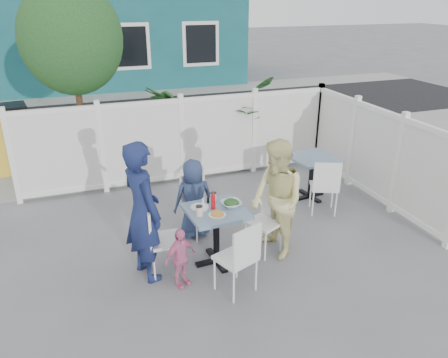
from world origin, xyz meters
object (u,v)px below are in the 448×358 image
object	(u,v)px
utility_cabinet	(11,141)
main_table	(216,222)
chair_near	(240,254)
woman	(277,200)
chair_right	(268,215)
chair_left	(158,235)
man	(143,212)
toddler	(180,258)
chair_back	(197,200)
boy	(194,199)
spare_table	(312,166)

from	to	relation	value
utility_cabinet	main_table	bearing A→B (deg)	-67.41
main_table	chair_near	size ratio (longest dim) A/B	0.84
woman	utility_cabinet	bearing A→B (deg)	-146.20
chair_right	chair_near	distance (m)	1.07
chair_left	man	distance (m)	0.38
utility_cabinet	toddler	size ratio (longest dim) A/B	1.67
woman	chair_back	bearing A→B (deg)	-142.07
utility_cabinet	chair_left	bearing A→B (deg)	-74.94
boy	toddler	distance (m)	1.25
utility_cabinet	main_table	distance (m)	5.23
utility_cabinet	chair_near	world-z (taller)	utility_cabinet
chair_right	chair_near	size ratio (longest dim) A/B	0.98
spare_table	man	xyz separation A→B (m)	(-3.13, -1.32, 0.31)
chair_back	man	bearing A→B (deg)	23.90
spare_table	chair_right	distance (m)	1.93
utility_cabinet	man	world-z (taller)	man
main_table	woman	bearing A→B (deg)	-4.06
toddler	man	bearing A→B (deg)	107.91
spare_table	boy	size ratio (longest dim) A/B	0.69
chair_near	boy	bearing A→B (deg)	73.31
chair_left	chair_back	size ratio (longest dim) A/B	1.03
chair_left	chair_right	world-z (taller)	chair_left
main_table	spare_table	distance (m)	2.59
man	chair_near	bearing A→B (deg)	-145.90
chair_left	chair_back	distance (m)	1.12
man	boy	bearing A→B (deg)	-66.35
main_table	woman	world-z (taller)	woman
utility_cabinet	woman	distance (m)	5.76
main_table	toddler	world-z (taller)	main_table
spare_table	utility_cabinet	bearing A→B (deg)	148.35
chair_near	chair_left	bearing A→B (deg)	116.14
woman	toddler	distance (m)	1.49
man	boy	size ratio (longest dim) A/B	1.51
spare_table	chair_back	size ratio (longest dim) A/B	0.88
main_table	woman	distance (m)	0.86
main_table	toddler	xyz separation A→B (m)	(-0.57, -0.34, -0.22)
toddler	chair_near	bearing A→B (deg)	-56.99
main_table	chair_left	world-z (taller)	chair_left
main_table	boy	bearing A→B (deg)	95.54
man	chair_right	bearing A→B (deg)	-106.76
main_table	chair_near	distance (m)	0.73
man	toddler	xyz separation A→B (m)	(0.35, -0.37, -0.51)
main_table	chair_back	size ratio (longest dim) A/B	0.85
woman	boy	xyz separation A→B (m)	(-0.91, 0.85, -0.22)
chair_left	chair_back	world-z (taller)	chair_left
main_table	toddler	bearing A→B (deg)	-149.70
main_table	man	xyz separation A→B (m)	(-0.92, 0.04, 0.29)
spare_table	chair_left	world-z (taller)	chair_left
boy	toddler	size ratio (longest dim) A/B	1.52
spare_table	man	size ratio (longest dim) A/B	0.45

